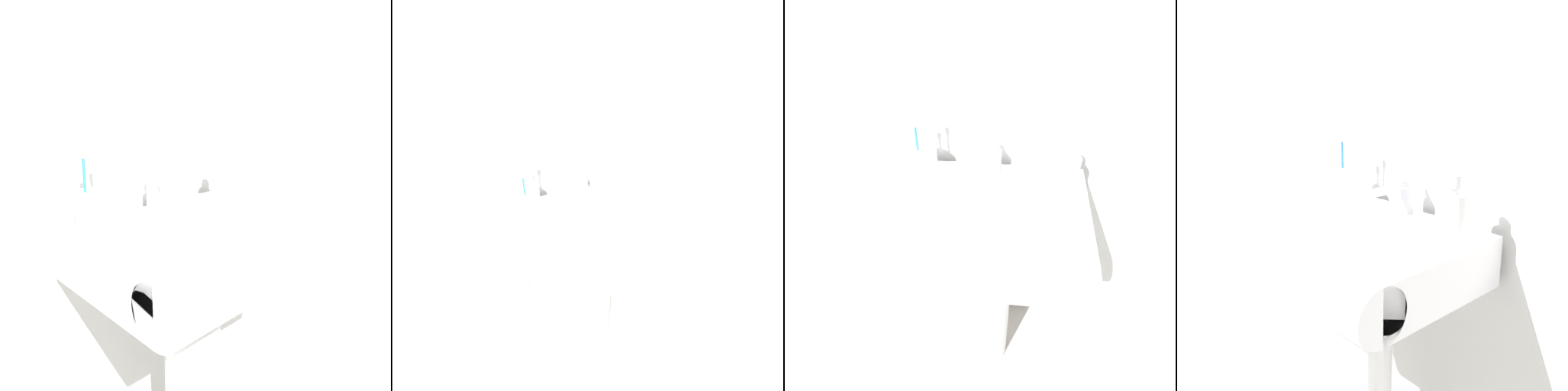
# 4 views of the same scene
# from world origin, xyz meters

# --- Properties ---
(ground_plane) EXTENTS (6.00, 6.00, 0.00)m
(ground_plane) POSITION_xyz_m (0.00, 0.00, 0.00)
(ground_plane) COLOR #ADA89E
(ground_plane) RESTS_ON ground
(wall_back) EXTENTS (5.00, 0.05, 2.40)m
(wall_back) POSITION_xyz_m (0.00, 0.24, 1.20)
(wall_back) COLOR silver
(wall_back) RESTS_ON ground
(sink_pedestal) EXTENTS (0.15, 0.15, 0.67)m
(sink_pedestal) POSITION_xyz_m (0.00, 0.00, 0.34)
(sink_pedestal) COLOR white
(sink_pedestal) RESTS_ON ground
(sink_basin) EXTENTS (0.56, 0.46, 0.13)m
(sink_basin) POSITION_xyz_m (0.00, -0.05, 0.74)
(sink_basin) COLOR white
(sink_basin) RESTS_ON sink_pedestal
(faucet) EXTENTS (0.04, 0.15, 0.10)m
(faucet) POSITION_xyz_m (0.00, 0.14, 0.86)
(faucet) COLOR silver
(faucet) RESTS_ON sink_basin
(toothbrush_cup) EXTENTS (0.07, 0.07, 0.20)m
(toothbrush_cup) POSITION_xyz_m (-0.21, 0.13, 0.85)
(toothbrush_cup) COLOR white
(toothbrush_cup) RESTS_ON sink_basin
(soap_bottle) EXTENTS (0.07, 0.07, 0.16)m
(soap_bottle) POSITION_xyz_m (0.21, 0.09, 0.87)
(soap_bottle) COLOR white
(soap_bottle) RESTS_ON sink_basin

